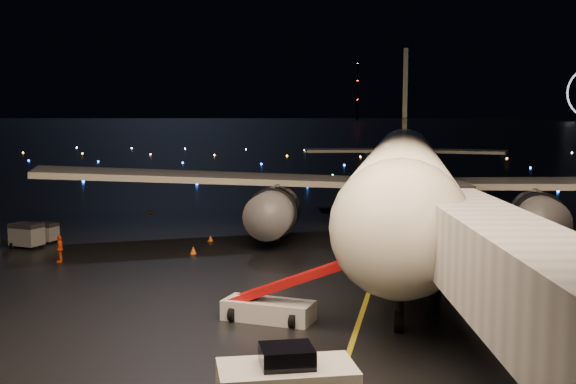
% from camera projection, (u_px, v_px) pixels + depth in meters
% --- Properties ---
extents(ground, '(2000.00, 2000.00, 0.00)m').
position_uv_depth(ground, '(395.00, 133.00, 328.07)').
color(ground, black).
rests_on(ground, ground).
extents(lane_centre, '(0.25, 80.00, 0.02)m').
position_uv_depth(lane_centre, '(378.00, 264.00, 47.80)').
color(lane_centre, gold).
rests_on(lane_centre, ground).
extents(airliner, '(61.46, 58.56, 16.93)m').
position_uv_depth(airliner, '(404.00, 131.00, 57.55)').
color(airliner, white).
rests_on(airliner, ground).
extents(pushback_tug, '(5.19, 3.89, 2.21)m').
position_uv_depth(pushback_tug, '(287.00, 378.00, 24.32)').
color(pushback_tug, silver).
rests_on(pushback_tug, ground).
extents(belt_loader, '(6.61, 2.80, 3.11)m').
position_uv_depth(belt_loader, '(268.00, 289.00, 34.71)').
color(belt_loader, silver).
rests_on(belt_loader, ground).
extents(crew_c, '(0.71, 1.15, 1.83)m').
position_uv_depth(crew_c, '(60.00, 249.00, 48.21)').
color(crew_c, '#F15013').
rests_on(crew_c, ground).
extents(safety_cone_0, '(0.58, 0.58, 0.53)m').
position_uv_depth(safety_cone_0, '(193.00, 250.00, 51.09)').
color(safety_cone_0, orange).
rests_on(safety_cone_0, ground).
extents(safety_cone_1, '(0.49, 0.49, 0.48)m').
position_uv_depth(safety_cone_1, '(278.00, 237.00, 56.50)').
color(safety_cone_1, orange).
rests_on(safety_cone_1, ground).
extents(safety_cone_2, '(0.52, 0.52, 0.46)m').
position_uv_depth(safety_cone_2, '(210.00, 238.00, 56.08)').
color(safety_cone_2, orange).
rests_on(safety_cone_2, ground).
extents(safety_cone_3, '(0.47, 0.47, 0.52)m').
position_uv_depth(safety_cone_3, '(150.00, 212.00, 70.66)').
color(safety_cone_3, orange).
rests_on(safety_cone_3, ground).
extents(radio_mast, '(1.80, 1.80, 64.00)m').
position_uv_depth(radio_mast, '(358.00, 90.00, 765.07)').
color(radio_mast, black).
rests_on(radio_mast, ground).
extents(taxiway_lights, '(164.00, 92.00, 0.36)m').
position_uv_depth(taxiway_lights, '(348.00, 163.00, 138.82)').
color(taxiway_lights, black).
rests_on(taxiway_lights, ground).
extents(baggage_cart_0, '(1.97, 1.53, 1.51)m').
position_uv_depth(baggage_cart_0, '(45.00, 233.00, 55.49)').
color(baggage_cart_0, gray).
rests_on(baggage_cart_0, ground).
extents(baggage_cart_2, '(2.43, 1.92, 1.84)m').
position_uv_depth(baggage_cart_2, '(27.00, 236.00, 53.25)').
color(baggage_cart_2, gray).
rests_on(baggage_cart_2, ground).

